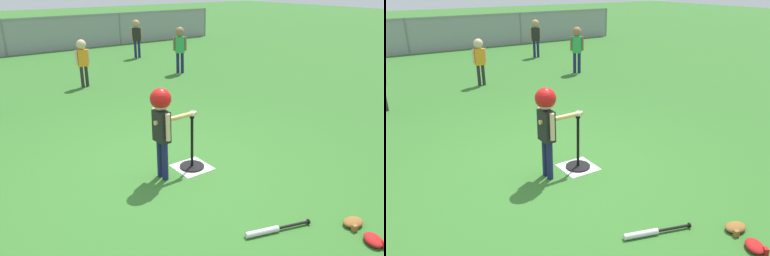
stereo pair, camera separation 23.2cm
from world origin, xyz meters
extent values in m
plane|color=#336B28|center=(0.00, 0.00, 0.00)|extent=(60.00, 60.00, 0.00)
cube|color=white|center=(0.30, -0.08, 0.00)|extent=(0.44, 0.44, 0.01)
cylinder|color=black|center=(0.30, -0.08, 0.01)|extent=(0.32, 0.32, 0.03)
cylinder|color=black|center=(0.30, -0.08, 0.36)|extent=(0.04, 0.04, 0.68)
cylinder|color=black|center=(0.30, -0.08, 0.69)|extent=(0.06, 0.06, 0.02)
sphere|color=white|center=(0.30, -0.08, 0.74)|extent=(0.07, 0.07, 0.07)
cylinder|color=#191E4C|center=(-0.15, -0.04, 0.24)|extent=(0.08, 0.08, 0.49)
cylinder|color=#191E4C|center=(-0.15, -0.15, 0.24)|extent=(0.08, 0.08, 0.49)
cube|color=black|center=(-0.15, -0.10, 0.68)|extent=(0.14, 0.22, 0.38)
cylinder|color=beige|center=(-0.15, 0.04, 0.71)|extent=(0.05, 0.05, 0.33)
cylinder|color=beige|center=(-0.15, -0.23, 0.71)|extent=(0.05, 0.05, 0.33)
sphere|color=beige|center=(-0.15, -0.10, 0.99)|extent=(0.22, 0.22, 0.22)
sphere|color=red|center=(-0.15, -0.10, 1.02)|extent=(0.25, 0.25, 0.25)
cylinder|color=#DBB266|center=(0.06, -0.09, 0.74)|extent=(0.60, 0.07, 0.06)
cylinder|color=#191E4C|center=(3.23, 4.39, 0.26)|extent=(0.08, 0.08, 0.52)
cylinder|color=#191E4C|center=(3.13, 4.46, 0.26)|extent=(0.08, 0.08, 0.52)
cube|color=green|center=(3.18, 4.43, 0.73)|extent=(0.27, 0.24, 0.41)
cylinder|color=#8C6647|center=(3.30, 4.35, 0.76)|extent=(0.06, 0.06, 0.35)
cylinder|color=#8C6647|center=(3.06, 4.50, 0.76)|extent=(0.06, 0.06, 0.35)
sphere|color=#8C6647|center=(3.18, 4.43, 1.06)|extent=(0.23, 0.23, 0.23)
cylinder|color=#191E4C|center=(3.31, 6.89, 0.26)|extent=(0.08, 0.08, 0.51)
cylinder|color=#191E4C|center=(3.21, 6.94, 0.26)|extent=(0.08, 0.08, 0.51)
cube|color=black|center=(3.26, 6.91, 0.71)|extent=(0.26, 0.21, 0.40)
cylinder|color=tan|center=(3.39, 6.86, 0.74)|extent=(0.06, 0.06, 0.34)
cylinder|color=tan|center=(3.13, 6.97, 0.74)|extent=(0.06, 0.06, 0.34)
sphere|color=tan|center=(3.26, 6.91, 1.04)|extent=(0.23, 0.23, 0.23)
cylinder|color=#262626|center=(0.71, 4.56, 0.24)|extent=(0.07, 0.07, 0.47)
cylinder|color=#262626|center=(0.60, 4.57, 0.24)|extent=(0.07, 0.07, 0.47)
cube|color=orange|center=(0.66, 4.57, 0.66)|extent=(0.22, 0.14, 0.37)
cylinder|color=beige|center=(0.79, 4.56, 0.68)|extent=(0.05, 0.05, 0.32)
cylinder|color=beige|center=(0.53, 4.58, 0.68)|extent=(0.05, 0.05, 0.32)
sphere|color=beige|center=(0.66, 4.57, 0.96)|extent=(0.21, 0.21, 0.21)
cylinder|color=silver|center=(0.03, -1.61, 0.03)|extent=(0.35, 0.16, 0.06)
cylinder|color=black|center=(0.36, -1.71, 0.03)|extent=(0.34, 0.13, 0.03)
cylinder|color=black|center=(0.52, -1.76, 0.03)|extent=(0.03, 0.05, 0.05)
ellipsoid|color=#B21919|center=(0.77, -2.30, 0.04)|extent=(0.26, 0.27, 0.07)
ellipsoid|color=brown|center=(0.87, -2.03, 0.04)|extent=(0.24, 0.18, 0.07)
cube|color=brown|center=(0.80, -2.10, 0.04)|extent=(0.05, 0.05, 0.06)
cylinder|color=slate|center=(0.00, 9.61, 0.57)|extent=(0.06, 0.06, 1.15)
cylinder|color=slate|center=(4.00, 9.61, 0.57)|extent=(0.06, 0.06, 1.15)
cylinder|color=slate|center=(8.00, 9.61, 0.57)|extent=(0.06, 0.06, 1.15)
cube|color=gray|center=(0.00, 9.61, 1.09)|extent=(16.00, 0.03, 0.03)
cube|color=gray|center=(0.00, 9.61, 0.57)|extent=(16.00, 0.01, 1.15)
camera|label=1|loc=(-2.27, -3.64, 2.28)|focal=35.31mm
camera|label=2|loc=(-2.08, -3.77, 2.28)|focal=35.31mm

